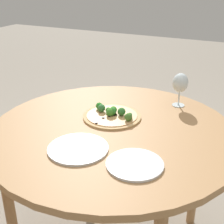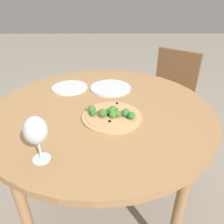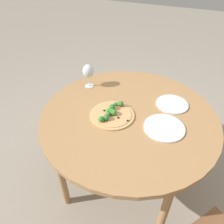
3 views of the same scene
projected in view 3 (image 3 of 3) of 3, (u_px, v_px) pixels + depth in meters
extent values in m
plane|color=gray|center=(125.00, 179.00, 1.93)|extent=(12.00, 12.00, 0.00)
cylinder|color=#A87A4C|center=(129.00, 116.00, 1.46)|extent=(1.18, 1.18, 0.03)
cylinder|color=#A87A4C|center=(181.00, 134.00, 1.86)|extent=(0.05, 0.05, 0.72)
cylinder|color=#A87A4C|center=(102.00, 114.00, 2.06)|extent=(0.05, 0.05, 0.72)
cylinder|color=#A87A4C|center=(164.00, 213.00, 1.33)|extent=(0.05, 0.05, 0.72)
cylinder|color=#A87A4C|center=(61.00, 175.00, 1.54)|extent=(0.05, 0.05, 0.72)
cylinder|color=tan|center=(112.00, 115.00, 1.44)|extent=(0.30, 0.30, 0.01)
cylinder|color=tan|center=(112.00, 114.00, 1.43)|extent=(0.26, 0.26, 0.00)
sphere|color=#2C8129|center=(101.00, 119.00, 1.37)|extent=(0.04, 0.04, 0.04)
sphere|color=#367532|center=(112.00, 107.00, 1.46)|extent=(0.04, 0.04, 0.04)
sphere|color=#3E802E|center=(108.00, 114.00, 1.41)|extent=(0.03, 0.03, 0.03)
sphere|color=#306F33|center=(116.00, 104.00, 1.49)|extent=(0.03, 0.03, 0.03)
sphere|color=#3D842A|center=(108.00, 111.00, 1.43)|extent=(0.04, 0.04, 0.04)
sphere|color=#3F842B|center=(114.00, 112.00, 1.41)|extent=(0.04, 0.04, 0.04)
sphere|color=#42732A|center=(121.00, 104.00, 1.49)|extent=(0.04, 0.04, 0.04)
sphere|color=#31812C|center=(112.00, 111.00, 1.42)|extent=(0.04, 0.04, 0.04)
sphere|color=#3A7334|center=(118.00, 104.00, 1.49)|extent=(0.03, 0.03, 0.03)
sphere|color=#377539|center=(106.00, 117.00, 1.38)|extent=(0.04, 0.04, 0.04)
cylinder|color=black|center=(112.00, 112.00, 1.45)|extent=(0.01, 0.01, 0.00)
cylinder|color=black|center=(118.00, 118.00, 1.40)|extent=(0.01, 0.01, 0.00)
cylinder|color=black|center=(128.00, 121.00, 1.38)|extent=(0.01, 0.01, 0.00)
cylinder|color=black|center=(104.00, 110.00, 1.46)|extent=(0.01, 0.01, 0.00)
cylinder|color=black|center=(115.00, 115.00, 1.42)|extent=(0.01, 0.01, 0.00)
cylinder|color=silver|center=(89.00, 86.00, 1.72)|extent=(0.07, 0.07, 0.00)
cylinder|color=silver|center=(89.00, 82.00, 1.69)|extent=(0.01, 0.01, 0.08)
ellipsoid|color=silver|center=(88.00, 71.00, 1.63)|extent=(0.08, 0.08, 0.11)
cylinder|color=silver|center=(164.00, 128.00, 1.35)|extent=(0.26, 0.26, 0.01)
cylinder|color=silver|center=(172.00, 104.00, 1.53)|extent=(0.22, 0.22, 0.01)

